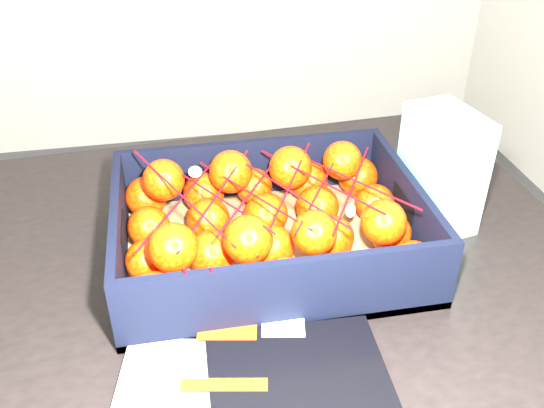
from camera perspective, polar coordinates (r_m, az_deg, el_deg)
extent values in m
cube|color=black|center=(0.94, -6.66, -6.07)|extent=(1.25, 0.87, 0.04)
cylinder|color=black|center=(1.56, 13.75, -6.16)|extent=(0.06, 0.06, 0.71)
cube|color=#EF470C|center=(0.79, -4.24, -11.34)|extent=(0.08, 0.07, 0.00)
cube|color=white|center=(0.78, 1.07, -11.70)|extent=(0.06, 0.04, 0.00)
cube|color=#EF470C|center=(0.72, -4.58, -16.78)|extent=(0.10, 0.04, 0.00)
cube|color=brown|center=(0.92, -0.35, -4.40)|extent=(0.45, 0.34, 0.01)
cube|color=black|center=(1.03, -1.99, 3.26)|extent=(0.45, 0.01, 0.11)
cube|color=black|center=(0.77, 1.84, -8.71)|extent=(0.45, 0.01, 0.11)
cube|color=black|center=(0.89, -14.34, -3.30)|extent=(0.01, 0.31, 0.11)
cube|color=black|center=(0.95, 12.68, -0.41)|extent=(0.01, 0.31, 0.11)
sphere|color=red|center=(0.80, -11.36, -8.72)|extent=(0.07, 0.07, 0.07)
sphere|color=red|center=(0.86, -11.78, -5.33)|extent=(0.06, 0.06, 0.06)
sphere|color=red|center=(0.92, -11.65, -2.19)|extent=(0.06, 0.06, 0.06)
sphere|color=red|center=(0.99, -11.91, 0.66)|extent=(0.07, 0.07, 0.07)
sphere|color=red|center=(0.79, -5.40, -8.26)|extent=(0.07, 0.07, 0.07)
sphere|color=red|center=(0.86, -5.76, -4.69)|extent=(0.07, 0.07, 0.07)
sphere|color=red|center=(0.92, -6.07, -1.46)|extent=(0.07, 0.07, 0.07)
sphere|color=red|center=(0.99, -6.52, 1.05)|extent=(0.07, 0.07, 0.07)
sphere|color=red|center=(0.81, 1.25, -7.25)|extent=(0.06, 0.06, 0.06)
sphere|color=red|center=(0.86, -0.09, -4.11)|extent=(0.07, 0.07, 0.07)
sphere|color=red|center=(0.93, -0.58, -1.03)|extent=(0.07, 0.07, 0.07)
sphere|color=red|center=(1.00, -1.73, 1.69)|extent=(0.06, 0.06, 0.06)
sphere|color=red|center=(0.82, 7.49, -6.67)|extent=(0.07, 0.07, 0.07)
sphere|color=red|center=(0.89, 5.81, -3.14)|extent=(0.06, 0.06, 0.06)
sphere|color=red|center=(0.95, 4.34, -0.29)|extent=(0.07, 0.07, 0.07)
sphere|color=red|center=(1.02, 3.43, 2.20)|extent=(0.07, 0.07, 0.07)
sphere|color=red|center=(0.85, 13.19, -5.68)|extent=(0.07, 0.07, 0.07)
sphere|color=red|center=(0.91, 11.24, -2.74)|extent=(0.06, 0.06, 0.06)
sphere|color=red|center=(0.97, 9.77, 0.04)|extent=(0.06, 0.06, 0.06)
sphere|color=red|center=(1.04, 8.17, 2.60)|extent=(0.07, 0.07, 0.07)
sphere|color=red|center=(0.79, -9.41, -4.12)|extent=(0.07, 0.07, 0.07)
sphere|color=red|center=(0.93, -10.29, 2.27)|extent=(0.06, 0.06, 0.06)
sphere|color=red|center=(0.79, -2.29, -3.40)|extent=(0.07, 0.07, 0.07)
sphere|color=red|center=(0.94, -3.96, 3.09)|extent=(0.07, 0.07, 0.07)
sphere|color=red|center=(0.81, 4.06, -2.72)|extent=(0.06, 0.06, 0.06)
sphere|color=red|center=(0.95, 1.77, 3.51)|extent=(0.07, 0.07, 0.07)
sphere|color=red|center=(0.84, 10.60, -1.71)|extent=(0.06, 0.06, 0.06)
sphere|color=red|center=(0.98, 6.72, 4.14)|extent=(0.06, 0.06, 0.06)
cylinder|color=red|center=(0.85, -8.71, 0.88)|extent=(0.13, 0.23, 0.03)
cylinder|color=red|center=(0.85, -5.31, 0.73)|extent=(0.13, 0.23, 0.02)
cylinder|color=red|center=(0.86, -2.04, 1.03)|extent=(0.13, 0.23, 0.02)
cylinder|color=red|center=(0.86, 1.37, 1.45)|extent=(0.13, 0.23, 0.01)
cylinder|color=red|center=(0.88, 4.36, 2.35)|extent=(0.13, 0.23, 0.02)
cylinder|color=red|center=(0.89, 7.49, 2.42)|extent=(0.13, 0.23, 0.03)
cylinder|color=red|center=(0.86, -8.67, 0.42)|extent=(0.13, 0.23, 0.01)
cylinder|color=red|center=(0.85, -5.31, 0.78)|extent=(0.13, 0.23, 0.01)
cylinder|color=red|center=(0.86, -2.00, 1.15)|extent=(0.13, 0.23, 0.03)
cylinder|color=red|center=(0.86, 1.35, 0.97)|extent=(0.13, 0.23, 0.04)
cylinder|color=red|center=(0.87, 4.58, 1.46)|extent=(0.13, 0.23, 0.03)
cylinder|color=red|center=(0.88, 7.69, 1.73)|extent=(0.13, 0.23, 0.01)
cylinder|color=red|center=(0.75, -8.17, -7.83)|extent=(0.00, 0.03, 0.09)
cylinder|color=red|center=(0.75, -5.87, -7.59)|extent=(0.01, 0.04, 0.08)
cube|color=white|center=(0.99, 15.82, 3.21)|extent=(0.11, 0.14, 0.19)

